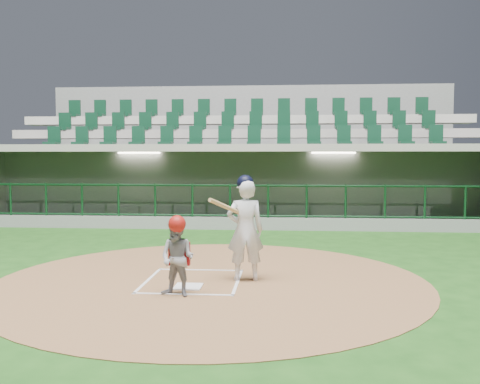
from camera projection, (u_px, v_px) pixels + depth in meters
The scene contains 8 objects.
ground at pixel (195, 278), 9.17m from camera, with size 120.00×120.00×0.00m, color #194714.
dirt_circle at pixel (211, 280), 8.95m from camera, with size 7.20×7.20×0.01m, color brown.
home_plate at pixel (188, 287), 8.47m from camera, with size 0.43×0.43×0.02m, color white.
batter_box_chalk at pixel (193, 281), 8.87m from camera, with size 1.55×1.80×0.01m.
dugout_structure at pixel (239, 191), 16.88m from camera, with size 16.40×3.70×3.00m.
seating_deck at pixel (243, 173), 19.91m from camera, with size 17.00×6.72×5.15m.
batter at pixel (245, 228), 8.88m from camera, with size 0.88×0.89×1.77m.
catcher at pixel (177, 256), 7.92m from camera, with size 0.65×0.58×1.21m.
Camera 1 is at (1.50, -8.95, 2.11)m, focal length 40.00 mm.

